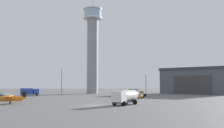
# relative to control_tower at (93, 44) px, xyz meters

# --- Properties ---
(ground_plane) EXTENTS (400.00, 400.00, 0.00)m
(ground_plane) POSITION_rel_control_tower_xyz_m (3.04, -64.66, -22.75)
(ground_plane) COLOR #60605E
(control_tower) EXTENTS (8.87, 8.87, 43.70)m
(control_tower) POSITION_rel_control_tower_xyz_m (0.00, 0.00, 0.00)
(control_tower) COLOR gray
(control_tower) RESTS_ON ground_plane
(hangar) EXTENTS (35.09, 33.07, 11.39)m
(hangar) POSITION_rel_control_tower_xyz_m (47.39, -5.49, -17.04)
(hangar) COLOR #4C5159
(hangar) RESTS_ON ground_plane
(airplane_orange) EXTENTS (6.83, 8.75, 2.58)m
(airplane_orange) POSITION_rel_control_tower_xyz_m (-15.23, -59.90, -21.54)
(airplane_orange) COLOR orange
(airplane_orange) RESTS_ON ground_plane
(truck_fuel_tanker_white) EXTENTS (5.89, 6.86, 2.95)m
(truck_fuel_tanker_white) POSITION_rel_control_tower_xyz_m (9.22, -63.88, -21.06)
(truck_fuel_tanker_white) COLOR #38383D
(truck_fuel_tanker_white) RESTS_ON ground_plane
(truck_flatbed_silver) EXTENTS (6.91, 6.24, 2.73)m
(truck_flatbed_silver) POSITION_rel_control_tower_xyz_m (15.75, -31.45, -21.43)
(truck_flatbed_silver) COLOR #38383D
(truck_flatbed_silver) RESTS_ON ground_plane
(truck_box_blue) EXTENTS (6.80, 3.87, 2.72)m
(truck_box_blue) POSITION_rel_control_tower_xyz_m (-21.59, -23.16, -21.18)
(truck_box_blue) COLOR #38383D
(truck_box_blue) RESTS_ON ground_plane
(car_orange) EXTENTS (3.12, 4.50, 1.37)m
(car_orange) POSITION_rel_control_tower_xyz_m (15.73, -39.64, -22.01)
(car_orange) COLOR orange
(car_orange) RESTS_ON ground_plane
(car_black) EXTENTS (3.98, 4.47, 1.37)m
(car_black) POSITION_rel_control_tower_xyz_m (-26.62, -33.73, -22.01)
(car_black) COLOR black
(car_black) RESTS_ON ground_plane
(light_post_east) EXTENTS (0.44, 0.44, 10.34)m
(light_post_east) POSITION_rel_control_tower_xyz_m (-11.07, -18.65, -16.71)
(light_post_east) COLOR #38383D
(light_post_east) RESTS_ON ground_plane
(light_post_centre) EXTENTS (0.44, 0.44, 8.00)m
(light_post_centre) POSITION_rel_control_tower_xyz_m (22.21, -14.54, -17.94)
(light_post_centre) COLOR #38383D
(light_post_centre) RESTS_ON ground_plane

